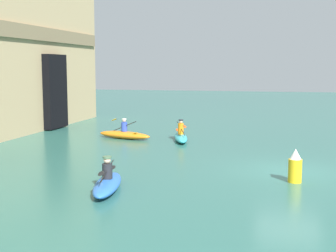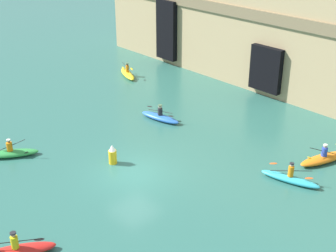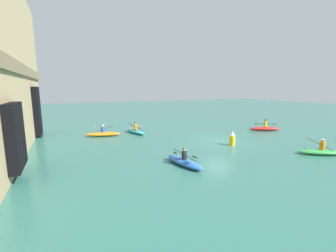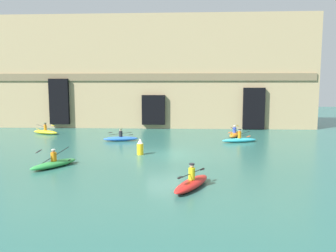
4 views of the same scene
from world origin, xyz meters
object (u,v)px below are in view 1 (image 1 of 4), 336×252
object	(u,v)px
kayak_cyan	(181,137)
kayak_blue	(107,183)
kayak_orange	(124,134)
marker_buoy	(295,167)

from	to	relation	value
kayak_cyan	kayak_blue	world-z (taller)	kayak_cyan
kayak_orange	kayak_blue	world-z (taller)	kayak_blue
kayak_blue	marker_buoy	bearing A→B (deg)	-77.98
kayak_cyan	kayak_orange	bearing A→B (deg)	-106.79
kayak_orange	marker_buoy	distance (m)	12.18
kayak_orange	kayak_blue	distance (m)	11.16
kayak_orange	kayak_blue	xyz separation A→B (m)	(-10.71, -3.11, 0.00)
kayak_orange	marker_buoy	bearing A→B (deg)	-26.26
kayak_orange	kayak_cyan	distance (m)	3.26
kayak_orange	marker_buoy	size ratio (longest dim) A/B	2.89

